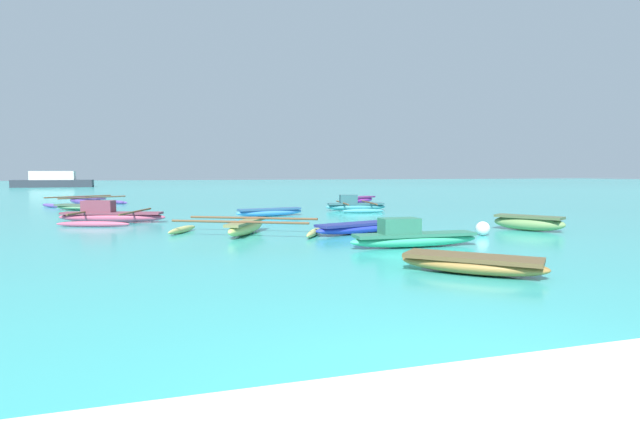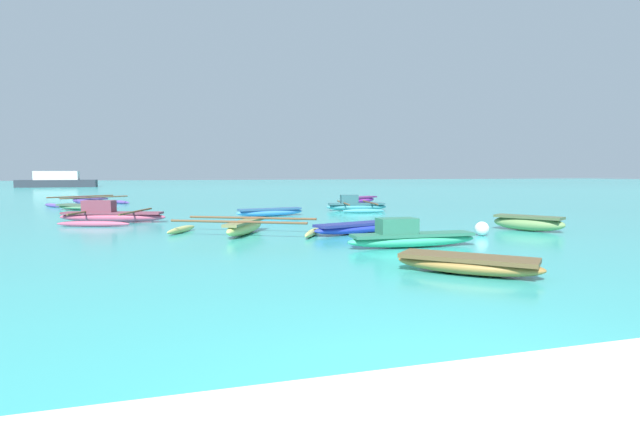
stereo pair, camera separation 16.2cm
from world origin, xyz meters
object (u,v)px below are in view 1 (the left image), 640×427
at_px(moored_boat_9, 529,222).
at_px(mooring_buoy_0, 483,228).
at_px(moored_boat_5, 86,201).
at_px(moored_boat_3, 472,263).
at_px(moored_boat_10, 82,207).
at_px(moored_boat_4, 355,206).
at_px(moored_boat_6, 110,215).
at_px(moored_boat_2, 412,237).
at_px(distant_ferry, 53,181).
at_px(moored_boat_8, 246,227).
at_px(moored_boat_0, 270,212).
at_px(moored_boat_7, 363,227).
at_px(moored_boat_1, 358,200).

height_order(moored_boat_9, mooring_buoy_0, moored_boat_9).
relative_size(moored_boat_5, moored_boat_9, 1.99).
height_order(moored_boat_3, moored_boat_10, moored_boat_3).
height_order(moored_boat_4, moored_boat_6, moored_boat_6).
bearing_deg(moored_boat_2, distant_ferry, 110.11).
distance_m(moored_boat_4, moored_boat_8, 10.14).
height_order(moored_boat_5, moored_boat_9, moored_boat_5).
bearing_deg(moored_boat_8, moored_boat_6, 68.02).
bearing_deg(moored_boat_2, moored_boat_0, 101.46).
xyz_separation_m(moored_boat_2, moored_boat_8, (-3.60, 3.79, -0.04)).
height_order(moored_boat_5, moored_boat_8, moored_boat_5).
height_order(moored_boat_8, distant_ferry, distant_ferry).
bearing_deg(moored_boat_3, moored_boat_10, 160.49).
xyz_separation_m(moored_boat_2, moored_boat_3, (-0.48, -3.30, -0.07)).
height_order(moored_boat_3, moored_boat_5, moored_boat_5).
bearing_deg(mooring_buoy_0, moored_boat_2, -154.75).
bearing_deg(mooring_buoy_0, moored_boat_5, 126.44).
bearing_deg(moored_boat_4, mooring_buoy_0, -80.25).
bearing_deg(moored_boat_7, distant_ferry, 91.42).
bearing_deg(mooring_buoy_0, moored_boat_1, 82.34).
bearing_deg(distant_ferry, moored_boat_8, -73.76).
relative_size(moored_boat_10, mooring_buoy_0, 6.82).
relative_size(moored_boat_6, moored_boat_7, 1.12).
bearing_deg(moored_boat_2, moored_boat_7, 93.14).
distance_m(moored_boat_8, distant_ferry, 56.71).
bearing_deg(moored_boat_4, moored_boat_3, -94.15).
distance_m(moored_boat_6, moored_boat_8, 6.68).
xyz_separation_m(moored_boat_0, moored_boat_2, (1.68, -9.72, 0.07)).
height_order(moored_boat_8, mooring_buoy_0, moored_boat_8).
height_order(moored_boat_0, moored_boat_9, moored_boat_9).
relative_size(moored_boat_6, mooring_buoy_0, 9.58).
bearing_deg(distant_ferry, moored_boat_9, -66.25).
relative_size(moored_boat_6, moored_boat_8, 0.85).
xyz_separation_m(moored_boat_6, moored_boat_8, (4.33, -5.09, -0.05)).
xyz_separation_m(moored_boat_5, moored_boat_10, (0.31, -3.63, -0.08)).
bearing_deg(moored_boat_6, moored_boat_8, -31.49).
xyz_separation_m(moored_boat_8, mooring_buoy_0, (6.69, -2.33, -0.01)).
relative_size(moored_boat_6, distant_ferry, 0.44).
bearing_deg(moored_boat_7, moored_boat_8, 150.23).
bearing_deg(moored_boat_10, moored_boat_6, -44.73).
relative_size(moored_boat_0, moored_boat_8, 0.65).
height_order(moored_boat_0, moored_boat_5, moored_boat_5).
bearing_deg(moored_boat_2, moored_boat_3, -96.69).
bearing_deg(moored_boat_0, moored_boat_2, -90.91).
bearing_deg(moored_boat_2, moored_boat_5, 119.32).
bearing_deg(moored_boat_7, moored_boat_10, 109.55).
xyz_separation_m(moored_boat_10, mooring_buoy_0, (13.02, -14.43, 0.05)).
bearing_deg(moored_boat_5, moored_boat_9, 7.61).
height_order(moored_boat_1, moored_boat_6, moored_boat_6).
bearing_deg(moored_boat_3, moored_boat_0, 139.56).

